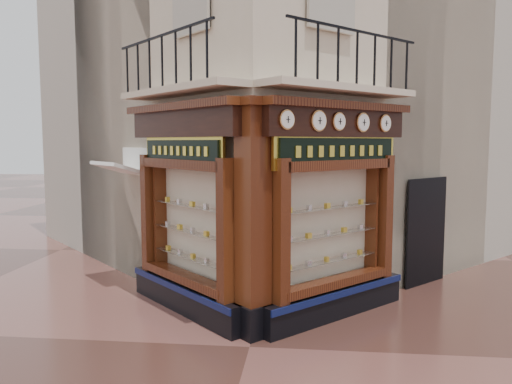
# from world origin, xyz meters

# --- Properties ---
(ground) EXTENTS (80.00, 80.00, 0.00)m
(ground) POSITION_xyz_m (0.00, 0.00, 0.00)
(ground) COLOR #462720
(ground) RESTS_ON ground
(main_building) EXTENTS (11.31, 11.31, 12.00)m
(main_building) POSITION_xyz_m (0.00, 6.16, 6.00)
(main_building) COLOR beige
(main_building) RESTS_ON ground
(neighbour_left) EXTENTS (11.31, 11.31, 11.00)m
(neighbour_left) POSITION_xyz_m (-2.47, 8.63, 5.50)
(neighbour_left) COLOR #B1AA9A
(neighbour_left) RESTS_ON ground
(neighbour_right) EXTENTS (11.31, 11.31, 11.00)m
(neighbour_right) POSITION_xyz_m (2.47, 8.63, 5.50)
(neighbour_right) COLOR #B1AA9A
(neighbour_right) RESTS_ON ground
(shopfront_left) EXTENTS (2.86, 2.86, 3.98)m
(shopfront_left) POSITION_xyz_m (-1.41, 1.57, 1.98)
(shopfront_left) COLOR black
(shopfront_left) RESTS_ON ground
(shopfront_right) EXTENTS (2.86, 2.86, 3.98)m
(shopfront_right) POSITION_xyz_m (1.41, 1.57, 1.98)
(shopfront_right) COLOR black
(shopfront_right) RESTS_ON ground
(corner_pilaster) EXTENTS (0.85, 0.85, 3.98)m
(corner_pilaster) POSITION_xyz_m (0.00, 0.50, 1.95)
(corner_pilaster) COLOR black
(corner_pilaster) RESTS_ON ground
(balcony) EXTENTS (5.94, 2.97, 1.03)m
(balcony) POSITION_xyz_m (0.00, 1.49, 4.22)
(balcony) COLOR beige
(balcony) RESTS_ON ground
(clock_a) EXTENTS (0.26, 0.26, 0.32)m
(clock_a) POSITION_xyz_m (0.55, 0.45, 3.62)
(clock_a) COLOR #BF793F
(clock_a) RESTS_ON ground
(clock_b) EXTENTS (0.29, 0.29, 0.36)m
(clock_b) POSITION_xyz_m (1.07, 0.96, 3.62)
(clock_b) COLOR #BF793F
(clock_b) RESTS_ON ground
(clock_c) EXTENTS (0.26, 0.26, 0.32)m
(clock_c) POSITION_xyz_m (1.43, 1.33, 3.62)
(clock_c) COLOR #BF793F
(clock_c) RESTS_ON ground
(clock_d) EXTENTS (0.29, 0.29, 0.36)m
(clock_d) POSITION_xyz_m (1.89, 1.79, 3.62)
(clock_d) COLOR #BF793F
(clock_d) RESTS_ON ground
(clock_e) EXTENTS (0.27, 0.27, 0.34)m
(clock_e) POSITION_xyz_m (2.37, 2.26, 3.62)
(clock_e) COLOR #BF793F
(clock_e) RESTS_ON ground
(awning) EXTENTS (1.52, 1.52, 0.32)m
(awning) POSITION_xyz_m (-3.30, 3.09, 0.00)
(awning) COLOR white
(awning) RESTS_ON ground
(signboard_left) EXTENTS (1.97, 1.97, 0.53)m
(signboard_left) POSITION_xyz_m (-1.46, 1.51, 3.10)
(signboard_left) COLOR gold
(signboard_left) RESTS_ON ground
(signboard_right) EXTENTS (2.28, 2.28, 0.61)m
(signboard_right) POSITION_xyz_m (1.46, 1.51, 3.10)
(signboard_right) COLOR gold
(signboard_right) RESTS_ON ground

